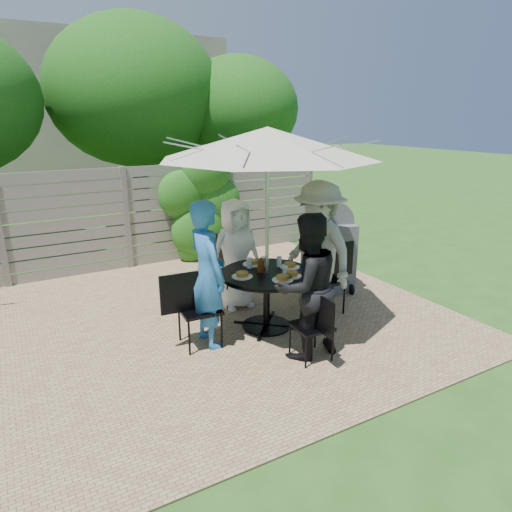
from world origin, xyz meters
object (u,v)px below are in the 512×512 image
person_left (208,275)px  coffee_cup (264,262)px  glass_front (285,271)px  plate_back (252,263)px  plate_extra (292,275)px  glass_right (279,262)px  person_right (318,250)px  person_back (236,254)px  plate_left (242,275)px  chair_left (199,324)px  person_front (306,287)px  bbq_grill (329,251)px  plate_right (290,266)px  chair_right (324,292)px  plate_front (283,279)px  glass_back (249,263)px  syrup_jug (261,266)px  umbrella (268,143)px  chair_front (312,340)px  chair_back (232,284)px  patio_table (267,289)px

person_left → coffee_cup: bearing=-76.7°
glass_front → plate_back: bearing=101.2°
person_left → plate_extra: (1.02, -0.27, -0.09)m
glass_right → coffee_cup: size_ratio=1.17×
person_right → plate_extra: 0.73m
person_back → plate_left: person_back is taller
chair_left → person_front: 1.39m
person_back → glass_front: person_back is taller
chair_left → bbq_grill: size_ratio=0.66×
person_front → plate_right: (0.34, 0.84, -0.05)m
person_front → chair_right: 1.39m
person_back → person_front: person_front is taller
plate_back → plate_left: 0.51m
chair_left → plate_front: (0.98, -0.33, 0.51)m
glass_back → syrup_jug: (0.05, -0.21, 0.01)m
umbrella → plate_front: 1.62m
person_front → glass_front: bearing=-100.4°
bbq_grill → plate_right: bearing=-137.2°
plate_right → chair_front: bearing=-109.0°
person_back → glass_right: person_back is taller
chair_back → plate_right: size_ratio=3.79×
plate_right → glass_front: glass_front is taller
chair_right → umbrella: bearing=3.6°
chair_front → glass_front: size_ratio=6.03×
person_right → glass_right: (-0.57, 0.09, -0.10)m
chair_back → glass_front: 1.35m
chair_right → plate_front: 1.15m
patio_table → chair_front: size_ratio=1.45×
chair_right → glass_back: bearing=-10.0°
plate_left → syrup_jug: (0.30, 0.06, 0.06)m
person_front → plate_front: person_front is taller
person_left → person_front: person_left is taller
plate_extra → person_right: bearing=26.4°
chair_left → syrup_jug: chair_left is taller
glass_right → syrup_jug: size_ratio=0.88×
chair_back → person_front: person_front is taller
umbrella → bbq_grill: (1.53, 0.67, -1.72)m
person_back → plate_right: 0.90m
person_front → syrup_jug: person_front is taller
plate_extra → plate_front: bearing=-160.0°
patio_table → glass_right: bearing=23.6°
plate_back → glass_right: size_ratio=1.86×
umbrella → plate_left: (-0.36, -0.01, -1.58)m
glass_front → syrup_jug: syrup_jug is taller
person_back → glass_front: (0.13, -1.09, 0.05)m
bbq_grill → chair_right: bearing=-117.9°
plate_front → bbq_grill: (1.52, 1.03, -0.14)m
plate_back → plate_right: 0.51m
chair_back → syrup_jug: chair_back is taller
plate_extra → glass_right: (0.07, 0.41, 0.05)m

